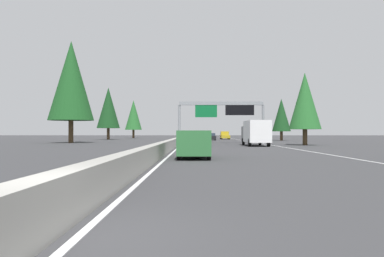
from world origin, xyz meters
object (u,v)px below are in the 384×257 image
Objects in this scene: sedan_distant_b at (211,137)px; conifer_left_near at (71,81)px; sedan_mid_left at (207,136)px; conifer_right_near at (305,101)px; conifer_left_far at (133,115)px; minivan_far_right at (194,143)px; sedan_far_center at (194,140)px; conifer_right_mid at (281,115)px; box_truck_mid_right at (255,132)px; sign_gantry_overhead at (222,110)px; conifer_left_mid at (108,108)px; pickup_mid_center at (225,135)px.

conifer_left_near is at bearing 132.37° from sedan_distant_b.
conifer_right_near reaches higher than sedan_mid_left.
conifer_right_near is at bearing -153.42° from conifer_left_far.
minivan_far_right is 1.14× the size of sedan_far_center.
conifer_left_near reaches higher than conifer_right_mid.
conifer_right_mid reaches higher than sedan_mid_left.
box_truck_mid_right is at bearing 108.12° from conifer_right_near.
conifer_right_mid is at bearing -17.86° from box_truck_mid_right.
conifer_right_near is at bearing -132.15° from sign_gantry_overhead.
sedan_far_center is 0.38× the size of conifer_left_mid.
conifer_right_mid is 0.76× the size of conifer_left_far.
conifer_left_near is at bearing 54.43° from sedan_far_center.
sedan_mid_left is (81.75, -3.29, -0.27)m from minivan_far_right.
sedan_mid_left is at bearing 3.85° from box_truck_mid_right.
sedan_distant_b is at bearing -179.78° from sedan_mid_left.
sedan_distant_b is (22.59, 0.71, -4.19)m from sign_gantry_overhead.
sedan_distant_b is 0.28× the size of conifer_left_near.
conifer_left_far is (53.57, 21.52, 1.69)m from sign_gantry_overhead.
minivan_far_right is at bearing 174.07° from pickup_mid_center.
conifer_left_far is (64.44, 24.70, 4.95)m from box_truck_mid_right.
conifer_left_near is (-32.64, 26.02, 8.61)m from pickup_mid_center.
conifer_left_far is at bearing 75.70° from sedan_mid_left.
box_truck_mid_right is 69.18m from conifer_left_far.
conifer_right_mid is at bearing -33.66° from sign_gantry_overhead.
box_truck_mid_right is (0.36, -7.38, 0.93)m from sedan_far_center.
sedan_far_center is 33.99m from sedan_distant_b.
conifer_left_near is at bearing 141.43° from pickup_mid_center.
box_truck_mid_right is 7.85m from conifer_right_near.
sedan_distant_b is 31.47m from conifer_left_near.
conifer_left_mid reaches higher than sign_gantry_overhead.
sedan_far_center is 0.41× the size of conifer_left_far.
sign_gantry_overhead is 23.34m from conifer_right_mid.
minivan_far_right reaches higher than sedan_mid_left.
conifer_left_mid reaches higher than sedan_far_center.
sign_gantry_overhead is at bearing -142.15° from conifer_left_mid.
minivan_far_right is at bearing 176.54° from sedan_distant_b.
conifer_right_mid is (19.43, -12.93, 0.13)m from sign_gantry_overhead.
box_truck_mid_right is at bearing -17.83° from minivan_far_right.
conifer_left_mid is (41.48, 19.31, 6.43)m from sedan_far_center.
sedan_far_center is 24.77m from conifer_left_near.
conifer_right_mid is at bearing -64.44° from conifer_left_near.
sedan_mid_left is (13.42, 3.80, -0.23)m from pickup_mid_center.
sedan_distant_b is 33.34m from conifer_right_near.
conifer_left_mid is (10.83, 36.45, 2.11)m from conifer_right_mid.
conifer_left_far is (62.31, 31.18, 1.06)m from conifer_right_near.
box_truck_mid_right is (22.60, -7.27, 0.66)m from minivan_far_right.
sedan_far_center is at bearing 92.82° from box_truck_mid_right.
conifer_left_mid is 23.41m from conifer_left_far.
sign_gantry_overhead is 1.49× the size of box_truck_mid_right.
conifer_left_far is (5.28, 20.72, 5.87)m from sedan_mid_left.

